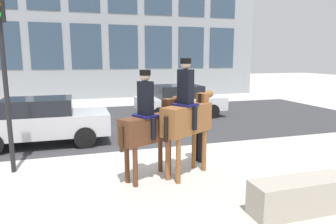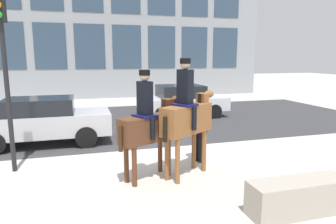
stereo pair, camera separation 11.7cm
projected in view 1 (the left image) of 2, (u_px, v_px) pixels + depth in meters
ground_plane at (150, 154)px, 8.69m from camera, size 80.00×80.00×0.00m
road_surface at (125, 121)px, 13.16m from camera, size 22.49×8.50×0.01m
mounted_horse_lead at (149, 125)px, 6.73m from camera, size 1.69×1.04×2.49m
mounted_horse_companion at (188, 116)px, 6.90m from camera, size 1.65×1.21×2.74m
pedestrian_bystander at (199, 126)px, 7.89m from camera, size 0.76×0.72×1.65m
street_car_near_lane at (41, 121)px, 9.52m from camera, size 4.14×1.79×1.50m
street_car_far_lane at (180, 100)px, 14.25m from camera, size 4.09×2.04×1.49m
traffic_light at (3, 54)px, 6.81m from camera, size 0.24×0.29×4.26m
planter_ledge at (300, 196)px, 5.36m from camera, size 1.88×0.56×0.62m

